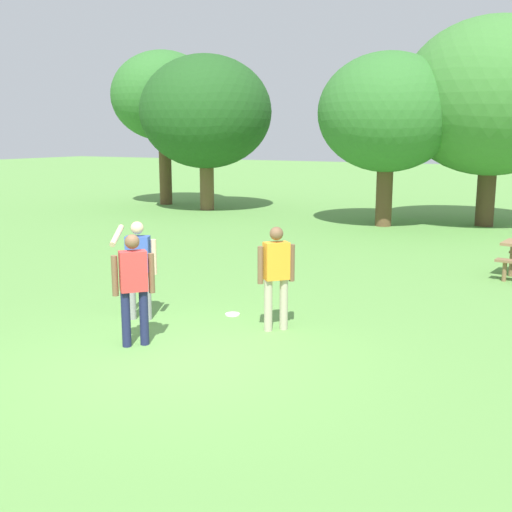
{
  "coord_description": "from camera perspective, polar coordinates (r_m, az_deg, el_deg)",
  "views": [
    {
      "loc": [
        4.83,
        -6.67,
        3.02
      ],
      "look_at": [
        -0.12,
        2.41,
        1.0
      ],
      "focal_mm": 43.73,
      "sensor_mm": 36.0,
      "label": 1
    }
  ],
  "objects": [
    {
      "name": "frisbee",
      "position": [
        10.66,
        -2.17,
        -5.35
      ],
      "size": [
        0.25,
        0.25,
        0.03
      ],
      "primitive_type": "cylinder",
      "color": "white",
      "rests_on": "ground"
    },
    {
      "name": "ground_plane",
      "position": [
        8.77,
        -6.95,
        -9.18
      ],
      "size": [
        120.0,
        120.0,
        0.0
      ],
      "primitive_type": "plane",
      "color": "#609947"
    },
    {
      "name": "tree_far_right",
      "position": [
        21.22,
        11.93,
        12.66
      ],
      "size": [
        4.54,
        4.54,
        5.65
      ],
      "color": "brown",
      "rests_on": "ground"
    },
    {
      "name": "person_bystander",
      "position": [
        10.35,
        -10.73,
        -0.61
      ],
      "size": [
        0.56,
        0.82,
        1.64
      ],
      "color": "gray",
      "rests_on": "ground"
    },
    {
      "name": "tree_broad_center",
      "position": [
        25.44,
        -4.61,
        12.97
      ],
      "size": [
        5.23,
        5.23,
        6.13
      ],
      "color": "brown",
      "rests_on": "ground"
    },
    {
      "name": "person_catcher",
      "position": [
        9.08,
        -11.13,
        -2.4
      ],
      "size": [
        0.44,
        0.48,
        1.64
      ],
      "color": "#1E234C",
      "rests_on": "ground"
    },
    {
      "name": "tree_slender_mid",
      "position": [
        22.17,
        20.84,
        13.41
      ],
      "size": [
        5.96,
        5.96,
        6.75
      ],
      "color": "#4C3823",
      "rests_on": "ground"
    },
    {
      "name": "person_thrower",
      "position": [
        9.63,
        1.86,
        -1.42
      ],
      "size": [
        0.44,
        0.48,
        1.64
      ],
      "color": "#B7AD93",
      "rests_on": "ground"
    },
    {
      "name": "tree_tall_left",
      "position": [
        27.75,
        -8.47,
        14.21
      ],
      "size": [
        4.44,
        4.44,
        6.53
      ],
      "color": "brown",
      "rests_on": "ground"
    }
  ]
}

